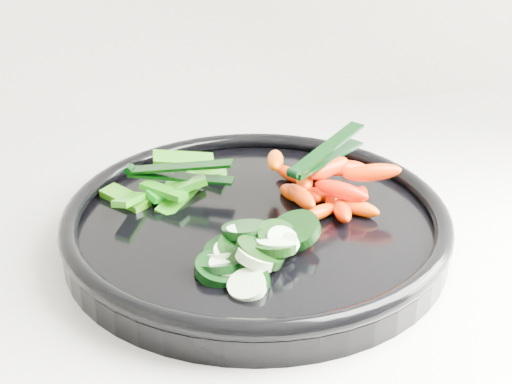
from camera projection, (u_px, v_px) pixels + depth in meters
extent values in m
cube|color=silver|center=(362.00, 215.00, 0.78)|extent=(2.02, 0.62, 0.03)
cylinder|color=black|center=(256.00, 230.00, 0.70)|extent=(0.46, 0.46, 0.02)
torus|color=black|center=(256.00, 214.00, 0.69)|extent=(0.46, 0.46, 0.02)
cylinder|color=black|center=(248.00, 281.00, 0.59)|extent=(0.05, 0.05, 0.02)
cylinder|color=#CDEDBD|center=(247.00, 286.00, 0.58)|extent=(0.04, 0.04, 0.02)
cylinder|color=black|center=(221.00, 267.00, 0.61)|extent=(0.05, 0.04, 0.03)
cylinder|color=beige|center=(219.00, 256.00, 0.62)|extent=(0.03, 0.03, 0.02)
cylinder|color=black|center=(241.00, 253.00, 0.63)|extent=(0.06, 0.06, 0.03)
cylinder|color=beige|center=(232.00, 257.00, 0.62)|extent=(0.05, 0.05, 0.02)
cylinder|color=black|center=(227.00, 249.00, 0.64)|extent=(0.06, 0.06, 0.02)
cylinder|color=#CBEDBD|center=(240.00, 250.00, 0.63)|extent=(0.04, 0.04, 0.02)
cylinder|color=black|center=(221.00, 269.00, 0.61)|extent=(0.07, 0.07, 0.02)
cylinder|color=#DAF5C4|center=(226.00, 268.00, 0.61)|extent=(0.04, 0.04, 0.01)
cylinder|color=black|center=(229.00, 266.00, 0.61)|extent=(0.05, 0.05, 0.02)
cylinder|color=beige|center=(240.00, 263.00, 0.61)|extent=(0.04, 0.04, 0.02)
cylinder|color=black|center=(295.00, 231.00, 0.64)|extent=(0.05, 0.05, 0.03)
cylinder|color=#E0FAC8|center=(284.00, 245.00, 0.62)|extent=(0.04, 0.04, 0.02)
cylinder|color=black|center=(245.00, 230.00, 0.65)|extent=(0.04, 0.05, 0.02)
cylinder|color=#CFEDBE|center=(243.00, 232.00, 0.64)|extent=(0.04, 0.04, 0.02)
cylinder|color=black|center=(260.00, 253.00, 0.61)|extent=(0.05, 0.06, 0.03)
cylinder|color=beige|center=(256.00, 258.00, 0.60)|extent=(0.04, 0.04, 0.03)
cylinder|color=black|center=(278.00, 238.00, 0.63)|extent=(0.05, 0.05, 0.03)
cylinder|color=beige|center=(282.00, 240.00, 0.63)|extent=(0.04, 0.04, 0.02)
cylinder|color=black|center=(274.00, 246.00, 0.62)|extent=(0.04, 0.04, 0.02)
cylinder|color=#E1F7C5|center=(277.00, 244.00, 0.62)|extent=(0.04, 0.04, 0.02)
ellipsoid|color=#E52D00|center=(332.00, 197.00, 0.72)|extent=(0.03, 0.04, 0.02)
ellipsoid|color=#EA4A00|center=(320.00, 212.00, 0.69)|extent=(0.04, 0.04, 0.02)
ellipsoid|color=#F95D00|center=(357.00, 207.00, 0.70)|extent=(0.04, 0.04, 0.02)
ellipsoid|color=#EB3500|center=(294.00, 193.00, 0.72)|extent=(0.03, 0.05, 0.03)
ellipsoid|color=#F23100|center=(361.00, 194.00, 0.72)|extent=(0.03, 0.04, 0.02)
ellipsoid|color=red|center=(307.00, 193.00, 0.72)|extent=(0.03, 0.05, 0.02)
ellipsoid|color=#FC1C00|center=(342.00, 211.00, 0.69)|extent=(0.03, 0.05, 0.02)
ellipsoid|color=#F34E00|center=(320.00, 195.00, 0.72)|extent=(0.05, 0.03, 0.03)
ellipsoid|color=red|center=(312.00, 171.00, 0.77)|extent=(0.03, 0.06, 0.03)
ellipsoid|color=#FF2D00|center=(291.00, 174.00, 0.76)|extent=(0.03, 0.04, 0.02)
ellipsoid|color=#F75800|center=(301.00, 196.00, 0.69)|extent=(0.03, 0.06, 0.02)
ellipsoid|color=red|center=(327.00, 166.00, 0.75)|extent=(0.04, 0.06, 0.03)
ellipsoid|color=#EB3800|center=(305.00, 181.00, 0.72)|extent=(0.03, 0.05, 0.03)
ellipsoid|color=#FF2700|center=(341.00, 191.00, 0.70)|extent=(0.05, 0.05, 0.02)
ellipsoid|color=#FF4400|center=(309.00, 175.00, 0.73)|extent=(0.04, 0.04, 0.02)
ellipsoid|color=#EC3000|center=(344.00, 168.00, 0.74)|extent=(0.06, 0.02, 0.02)
ellipsoid|color=#FF3600|center=(317.00, 162.00, 0.72)|extent=(0.04, 0.02, 0.02)
ellipsoid|color=#F15100|center=(275.00, 160.00, 0.73)|extent=(0.03, 0.05, 0.02)
ellipsoid|color=#FF4300|center=(330.00, 168.00, 0.71)|extent=(0.05, 0.04, 0.02)
ellipsoid|color=#FF3700|center=(372.00, 173.00, 0.70)|extent=(0.06, 0.03, 0.03)
cube|color=#176C0A|center=(172.00, 190.00, 0.74)|extent=(0.03, 0.06, 0.02)
cube|color=#0A690D|center=(171.00, 195.00, 0.73)|extent=(0.05, 0.04, 0.03)
cube|color=#196709|center=(204.00, 175.00, 0.77)|extent=(0.05, 0.04, 0.02)
cube|color=#176509|center=(181.00, 195.00, 0.73)|extent=(0.06, 0.07, 0.02)
cube|color=#21700A|center=(125.00, 198.00, 0.72)|extent=(0.05, 0.06, 0.01)
cube|color=#236709|center=(179.00, 188.00, 0.72)|extent=(0.06, 0.02, 0.03)
cube|color=#1E720A|center=(130.00, 200.00, 0.70)|extent=(0.04, 0.05, 0.02)
cube|color=#126D0A|center=(164.00, 191.00, 0.71)|extent=(0.05, 0.05, 0.01)
cube|color=#23720A|center=(183.00, 160.00, 0.78)|extent=(0.07, 0.02, 0.02)
cylinder|color=black|center=(294.00, 173.00, 0.67)|extent=(0.01, 0.01, 0.01)
cube|color=black|center=(327.00, 158.00, 0.71)|extent=(0.10, 0.08, 0.00)
cube|color=black|center=(328.00, 148.00, 0.71)|extent=(0.10, 0.08, 0.02)
cylinder|color=black|center=(129.00, 169.00, 0.74)|extent=(0.01, 0.01, 0.01)
cube|color=black|center=(181.00, 177.00, 0.73)|extent=(0.11, 0.06, 0.00)
cube|color=black|center=(180.00, 167.00, 0.72)|extent=(0.11, 0.06, 0.02)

